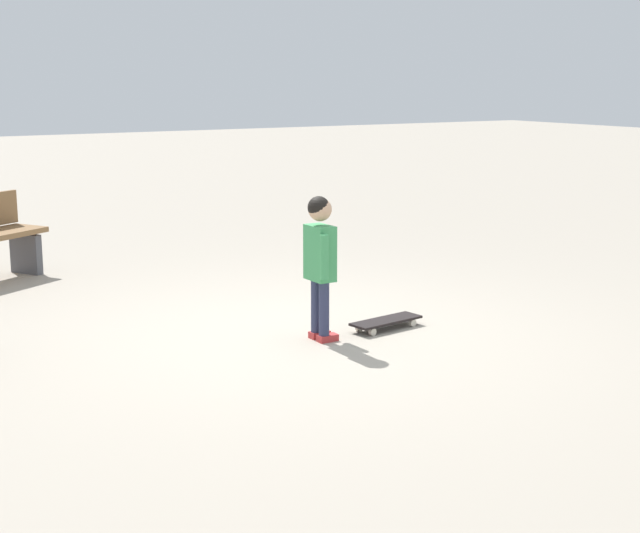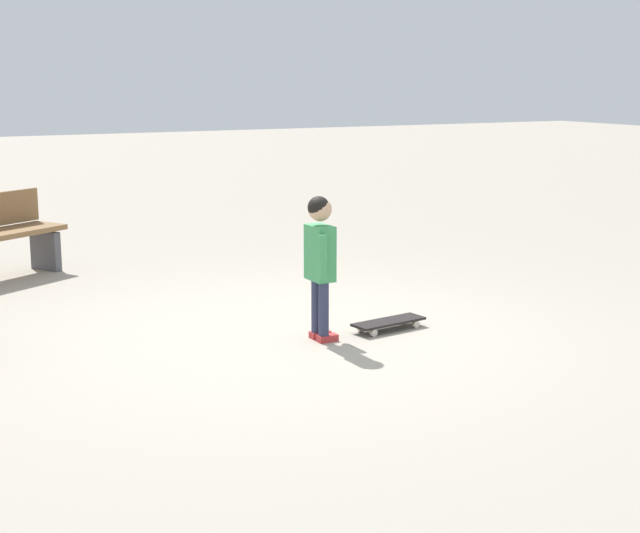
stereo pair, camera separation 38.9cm
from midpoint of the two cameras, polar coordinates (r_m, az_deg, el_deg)
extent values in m
plane|color=#9E9384|center=(7.03, -3.11, -4.16)|extent=(50.00, 50.00, 0.00)
cylinder|color=#2D3351|center=(6.87, -1.86, -2.47)|extent=(0.08, 0.08, 0.42)
cube|color=#B73333|center=(6.93, -1.64, -4.16)|extent=(0.08, 0.15, 0.05)
cylinder|color=#2D3351|center=(6.77, -1.40, -2.66)|extent=(0.08, 0.08, 0.42)
cube|color=#B73333|center=(6.84, -1.17, -4.37)|extent=(0.08, 0.15, 0.05)
cube|color=#3F9959|center=(6.73, -1.65, 0.82)|extent=(0.24, 0.14, 0.40)
cylinder|color=#3F9959|center=(6.91, -1.58, 1.11)|extent=(0.06, 0.06, 0.32)
cylinder|color=#3F9959|center=(6.57, -1.43, 0.56)|extent=(0.06, 0.06, 0.32)
sphere|color=tan|center=(6.68, -1.67, 3.48)|extent=(0.17, 0.17, 0.17)
sphere|color=black|center=(6.67, -1.74, 3.60)|extent=(0.16, 0.16, 0.16)
cube|color=black|center=(7.17, 2.49, -3.31)|extent=(0.27, 0.62, 0.02)
cube|color=#B7B7BC|center=(7.31, 3.71, -3.15)|extent=(0.11, 0.05, 0.02)
cube|color=#B7B7BC|center=(7.04, 1.21, -3.70)|extent=(0.11, 0.05, 0.02)
cylinder|color=beige|center=(7.37, 3.31, -3.21)|extent=(0.04, 0.06, 0.06)
cylinder|color=beige|center=(7.26, 4.11, -3.44)|extent=(0.04, 0.06, 0.06)
cylinder|color=beige|center=(7.10, 0.82, -3.75)|extent=(0.04, 0.06, 0.06)
cylinder|color=beige|center=(6.99, 1.61, -4.00)|extent=(0.04, 0.06, 0.06)
cube|color=#4C4C51|center=(9.64, -18.53, 0.74)|extent=(0.34, 0.25, 0.39)
camera|label=1|loc=(0.19, -91.65, -0.34)|focal=52.69mm
camera|label=2|loc=(0.19, 88.35, 0.34)|focal=52.69mm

